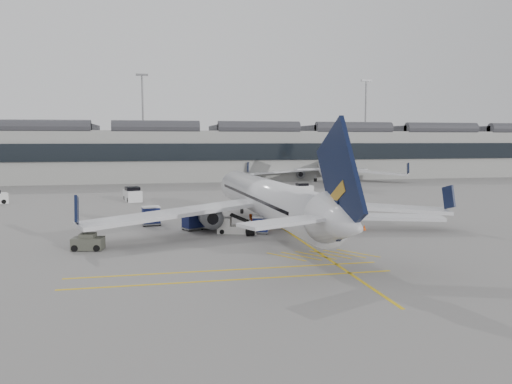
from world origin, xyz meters
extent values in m
plane|color=gray|center=(0.00, 0.00, 0.00)|extent=(220.00, 220.00, 0.00)
cube|color=#9E9E99|center=(0.00, 72.00, 5.50)|extent=(200.00, 20.00, 11.00)
cube|color=black|center=(0.00, 61.80, 6.50)|extent=(200.00, 0.50, 3.60)
cube|color=#38383D|center=(0.00, 72.00, 11.70)|extent=(200.00, 18.00, 1.40)
cylinder|color=slate|center=(-5.00, 86.00, 12.50)|extent=(0.44, 0.44, 25.00)
cube|color=slate|center=(-5.00, 86.00, 25.20)|extent=(3.00, 0.60, 0.50)
cylinder|color=slate|center=(55.00, 86.00, 12.50)|extent=(0.44, 0.44, 25.00)
cube|color=slate|center=(55.00, 86.00, 25.20)|extent=(3.00, 0.60, 0.50)
cube|color=gold|center=(10.00, 10.00, 0.01)|extent=(0.25, 60.00, 0.01)
cylinder|color=silver|center=(8.31, 4.57, 3.19)|extent=(5.42, 30.57, 3.81)
cone|color=silver|center=(7.40, 21.78, 3.19)|extent=(4.02, 4.25, 3.81)
cone|color=silver|center=(9.24, -13.04, 3.60)|extent=(4.06, 5.06, 3.81)
cube|color=silver|center=(-1.22, 2.54, 2.28)|extent=(17.39, 9.59, 0.35)
cube|color=silver|center=(18.01, 3.56, 2.28)|extent=(17.59, 7.98, 0.35)
cylinder|color=slate|center=(2.41, 4.76, 1.57)|extent=(2.32, 3.76, 2.13)
cylinder|color=slate|center=(14.15, 5.39, 1.57)|extent=(2.32, 3.76, 2.13)
cube|color=black|center=(9.21, -12.44, 6.44)|extent=(0.71, 7.72, 8.49)
cylinder|color=black|center=(7.69, 16.21, 0.32)|extent=(0.32, 0.66, 0.65)
cylinder|color=black|center=(5.91, 1.90, 0.41)|extent=(0.75, 0.85, 0.81)
cylinder|color=black|center=(10.98, 2.17, 0.41)|extent=(0.75, 0.85, 0.81)
cylinder|color=silver|center=(34.63, 60.74, 3.02)|extent=(11.80, 28.59, 3.61)
cone|color=silver|center=(39.37, 76.35, 3.02)|extent=(4.57, 4.72, 3.61)
cone|color=silver|center=(29.79, 44.77, 3.41)|extent=(4.79, 5.45, 3.61)
cube|color=silver|center=(25.49, 62.01, 2.16)|extent=(16.38, 3.78, 0.34)
cube|color=silver|center=(42.94, 56.72, 2.16)|extent=(15.36, 12.16, 0.34)
cylinder|color=slate|center=(29.45, 62.82, 1.49)|extent=(2.93, 3.89, 2.01)
cylinder|color=slate|center=(40.10, 59.59, 1.49)|extent=(2.93, 3.89, 2.01)
cube|color=black|center=(29.96, 45.32, 6.09)|extent=(2.39, 7.07, 8.03)
cylinder|color=black|center=(37.84, 71.30, 0.31)|extent=(0.44, 0.67, 0.61)
cylinder|color=black|center=(31.64, 59.14, 0.38)|extent=(0.87, 0.93, 0.77)
cylinder|color=black|center=(36.23, 57.75, 0.38)|extent=(0.87, 0.93, 0.77)
cube|color=silver|center=(4.99, 3.63, 0.35)|extent=(4.10, 2.60, 0.70)
cube|color=black|center=(5.95, 3.33, 1.16)|extent=(3.59, 2.09, 1.49)
cube|color=silver|center=(3.93, 3.97, 1.06)|extent=(1.26, 1.52, 0.91)
cylinder|color=black|center=(3.43, 3.39, 0.22)|extent=(0.48, 0.31, 0.44)
cylinder|color=black|center=(3.86, 4.73, 0.22)|extent=(0.48, 0.31, 0.44)
cylinder|color=black|center=(6.12, 2.53, 0.22)|extent=(0.48, 0.31, 0.44)
cylinder|color=black|center=(6.54, 3.87, 0.22)|extent=(0.48, 0.31, 0.44)
cube|color=gray|center=(7.15, 2.95, 0.17)|extent=(1.91, 1.72, 0.11)
cube|color=#151D52|center=(7.15, 2.95, 0.92)|extent=(1.76, 1.64, 1.35)
cube|color=silver|center=(7.15, 2.95, 1.63)|extent=(1.82, 1.69, 0.09)
cylinder|color=black|center=(6.37, 2.65, 0.10)|extent=(0.22, 0.15, 0.21)
cylinder|color=black|center=(6.68, 3.63, 0.10)|extent=(0.22, 0.15, 0.21)
cylinder|color=black|center=(7.62, 2.26, 0.10)|extent=(0.22, 0.15, 0.21)
cylinder|color=black|center=(7.93, 3.24, 0.10)|extent=(0.22, 0.15, 0.21)
cube|color=gray|center=(-3.27, 9.78, 0.21)|extent=(2.14, 1.85, 0.14)
cube|color=#151D52|center=(-3.27, 9.78, 1.12)|extent=(1.96, 1.77, 1.65)
cube|color=silver|center=(-3.27, 9.78, 1.99)|extent=(2.03, 1.83, 0.11)
cylinder|color=black|center=(-3.98, 9.05, 0.13)|extent=(0.26, 0.15, 0.25)
cylinder|color=black|center=(-4.15, 10.30, 0.13)|extent=(0.26, 0.15, 0.25)
cylinder|color=black|center=(-2.40, 9.27, 0.13)|extent=(0.26, 0.15, 0.25)
cylinder|color=black|center=(-2.57, 10.52, 0.13)|extent=(0.26, 0.15, 0.25)
cube|color=gray|center=(2.41, 6.64, 0.21)|extent=(2.41, 2.23, 0.14)
cube|color=#151D52|center=(2.41, 6.64, 1.12)|extent=(2.23, 2.11, 1.66)
cube|color=silver|center=(2.41, 6.64, 2.00)|extent=(2.31, 2.18, 0.11)
cylinder|color=black|center=(1.43, 6.36, 0.13)|extent=(0.28, 0.20, 0.25)
cylinder|color=black|center=(1.91, 7.53, 0.13)|extent=(0.28, 0.20, 0.25)
cylinder|color=black|center=(2.92, 5.75, 0.13)|extent=(0.28, 0.20, 0.25)
cylinder|color=black|center=(3.40, 6.92, 0.13)|extent=(0.28, 0.20, 0.25)
cube|color=gray|center=(0.82, 6.27, 0.19)|extent=(2.33, 2.19, 0.13)
cube|color=#151D52|center=(0.82, 6.27, 1.06)|extent=(2.16, 2.06, 1.57)
cube|color=silver|center=(0.82, 6.27, 1.88)|extent=(2.23, 2.14, 0.11)
cylinder|color=black|center=(0.42, 5.39, 0.12)|extent=(0.26, 0.20, 0.24)
cylinder|color=black|center=(-0.12, 6.45, 0.12)|extent=(0.26, 0.20, 0.24)
cylinder|color=black|center=(1.77, 6.08, 0.12)|extent=(0.26, 0.20, 0.24)
cylinder|color=black|center=(1.23, 7.14, 0.12)|extent=(0.26, 0.20, 0.24)
imported|color=orange|center=(8.15, 4.75, 0.96)|extent=(0.84, 0.75, 1.93)
imported|color=#DF470B|center=(6.51, 4.84, 0.83)|extent=(1.01, 0.93, 1.66)
cube|color=#484A3E|center=(-8.39, -1.24, 0.54)|extent=(2.69, 1.89, 0.99)
cube|color=#484A3E|center=(-8.39, -1.24, 1.14)|extent=(1.38, 1.38, 0.50)
cylinder|color=black|center=(-9.38, -1.72, 0.28)|extent=(0.59, 0.34, 0.55)
cylinder|color=black|center=(-9.16, -0.45, 0.28)|extent=(0.59, 0.34, 0.55)
cylinder|color=black|center=(-7.62, -2.03, 0.28)|extent=(0.59, 0.34, 0.55)
cylinder|color=black|center=(-7.40, -0.76, 0.28)|extent=(0.59, 0.34, 0.55)
cone|color=#F24C0A|center=(10.96, 22.95, 0.28)|extent=(0.40, 0.40, 0.56)
cone|color=#F24C0A|center=(17.76, 2.47, 0.27)|extent=(0.40, 0.40, 0.55)
cylinder|color=black|center=(-23.81, 32.34, 0.32)|extent=(0.68, 0.47, 0.64)
cylinder|color=black|center=(-24.49, 33.91, 0.32)|extent=(0.68, 0.47, 0.64)
cube|color=silver|center=(-5.96, 31.94, 0.80)|extent=(2.95, 4.49, 1.60)
cube|color=black|center=(-5.96, 31.94, 1.78)|extent=(2.37, 2.45, 0.69)
cylinder|color=black|center=(-4.76, 30.81, 0.34)|extent=(0.40, 0.73, 0.69)
cylinder|color=black|center=(-6.54, 30.39, 0.34)|extent=(0.40, 0.73, 0.69)
cylinder|color=black|center=(-5.38, 33.49, 0.34)|extent=(0.40, 0.73, 0.69)
cylinder|color=black|center=(-7.17, 33.07, 0.34)|extent=(0.40, 0.73, 0.69)
cube|color=silver|center=(21.61, 36.32, 0.69)|extent=(3.63, 1.90, 1.39)
cube|color=black|center=(21.61, 36.32, 1.54)|extent=(1.84, 1.74, 0.59)
cylinder|color=black|center=(20.45, 35.48, 0.30)|extent=(0.60, 0.24, 0.59)
cylinder|color=black|center=(20.39, 37.07, 0.30)|extent=(0.60, 0.24, 0.59)
cylinder|color=black|center=(22.82, 35.56, 0.30)|extent=(0.60, 0.24, 0.59)
cylinder|color=black|center=(22.77, 37.15, 0.30)|extent=(0.60, 0.24, 0.59)
camera|label=1|loc=(-3.09, -43.80, 9.09)|focal=35.00mm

